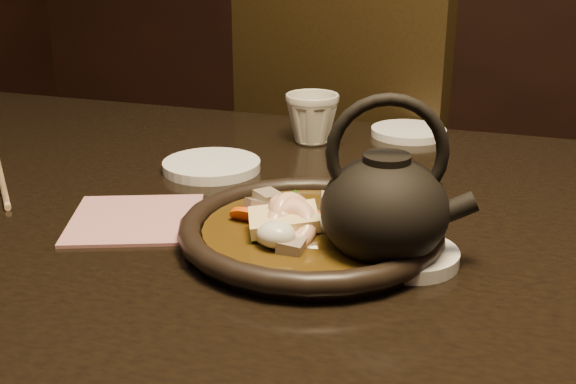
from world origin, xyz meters
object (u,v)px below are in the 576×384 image
(plate, at_px, (311,231))
(chair, at_px, (367,194))
(tea_cup, at_px, (312,117))
(teapot, at_px, (385,204))
(table, at_px, (277,280))

(plate, bearing_deg, chair, 97.37)
(tea_cup, xyz_separation_m, teapot, (0.19, -0.38, 0.02))
(chair, distance_m, tea_cup, 0.43)
(table, xyz_separation_m, teapot, (0.14, -0.08, 0.14))
(table, relative_size, plate, 5.83)
(table, distance_m, plate, 0.12)
(table, xyz_separation_m, plate, (0.06, -0.05, 0.09))
(table, xyz_separation_m, chair, (-0.04, 0.66, -0.13))
(teapot, bearing_deg, tea_cup, 99.85)
(plate, distance_m, tea_cup, 0.37)
(plate, relative_size, teapot, 1.66)
(tea_cup, height_order, teapot, teapot)
(plate, bearing_deg, table, 136.55)
(chair, distance_m, plate, 0.75)
(table, distance_m, chair, 0.67)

